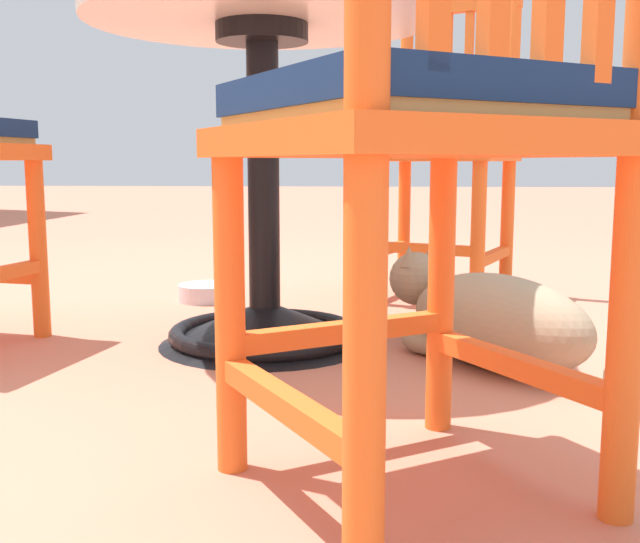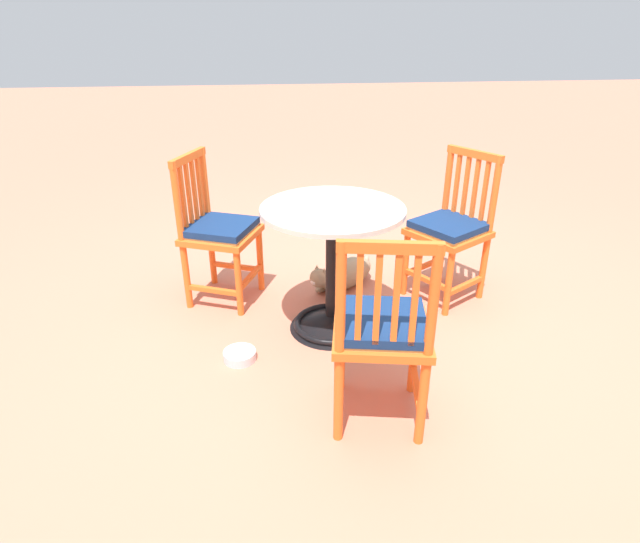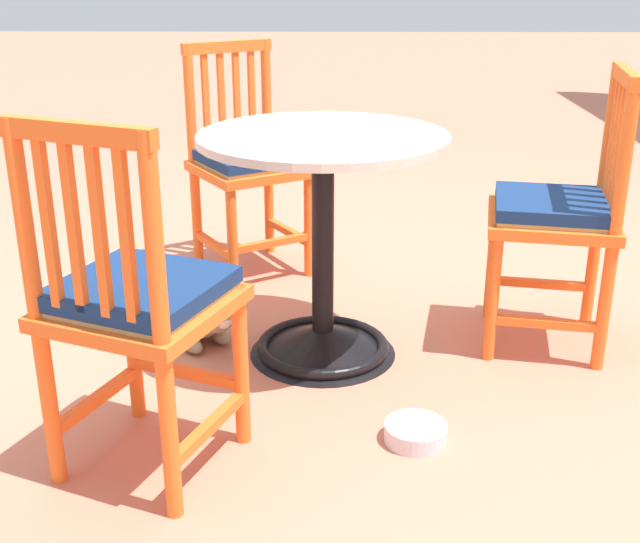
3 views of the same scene
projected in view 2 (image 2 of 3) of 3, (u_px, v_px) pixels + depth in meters
name	position (u px, v px, depth m)	size (l,w,h in m)	color
ground_plane	(356.00, 323.00, 3.05)	(24.00, 24.00, 0.00)	#C6755B
cafe_table	(332.00, 284.00, 2.88)	(0.76, 0.76, 0.73)	black
orange_chair_tucked_in	(450.00, 230.00, 3.17)	(0.55, 0.55, 0.91)	orange
orange_chair_near_fence	(218.00, 232.00, 3.14)	(0.52, 0.52, 0.91)	orange
orange_chair_facing_out	(382.00, 331.00, 2.15)	(0.47, 0.47, 0.91)	orange
tabby_cat	(342.00, 275.00, 3.40)	(0.50, 0.60, 0.23)	#9E896B
pet_water_bowl	(240.00, 355.00, 2.72)	(0.17, 0.17, 0.05)	silver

